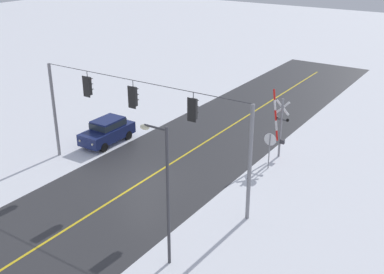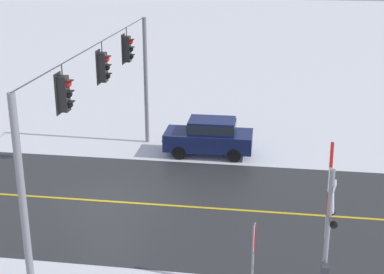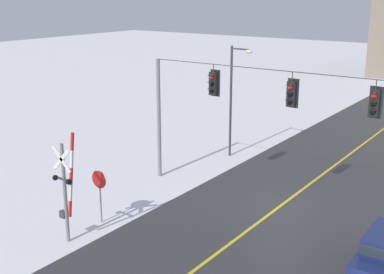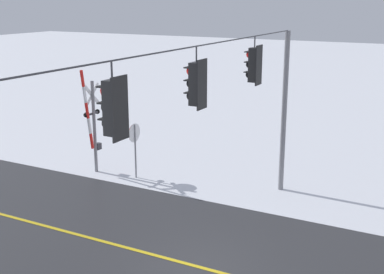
{
  "view_description": "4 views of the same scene",
  "coord_description": "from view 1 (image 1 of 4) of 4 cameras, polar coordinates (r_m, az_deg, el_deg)",
  "views": [
    {
      "loc": [
        -16.13,
        18.95,
        13.31
      ],
      "look_at": [
        -3.07,
        -0.79,
        3.34
      ],
      "focal_mm": 44.21,
      "sensor_mm": 36.0,
      "label": 1
    },
    {
      "loc": [
        -19.35,
        -6.23,
        9.67
      ],
      "look_at": [
        -1.13,
        -3.49,
        3.24
      ],
      "focal_mm": 53.17,
      "sensor_mm": 36.0,
      "label": 2
    },
    {
      "loc": [
        9.11,
        -19.73,
        9.42
      ],
      "look_at": [
        -3.08,
        -2.56,
        3.39
      ],
      "focal_mm": 47.54,
      "sensor_mm": 36.0,
      "label": 3
    },
    {
      "loc": [
        11.61,
        5.91,
        7.34
      ],
      "look_at": [
        -1.86,
        -1.25,
        3.22
      ],
      "focal_mm": 48.14,
      "sensor_mm": 36.0,
      "label": 4
    }
  ],
  "objects": [
    {
      "name": "ground_plane",
      "position": [
        28.22,
        -6.13,
        -5.45
      ],
      "size": [
        160.0,
        160.0,
        0.0
      ],
      "primitive_type": "plane",
      "color": "white"
    },
    {
      "name": "road_asphalt",
      "position": [
        24.59,
        -15.14,
        -10.83
      ],
      "size": [
        9.0,
        80.0,
        0.01
      ],
      "primitive_type": "cube",
      "color": "#303033",
      "rests_on": "ground"
    },
    {
      "name": "lane_centre_line",
      "position": [
        24.59,
        -15.14,
        -10.82
      ],
      "size": [
        0.14,
        72.0,
        0.01
      ],
      "primitive_type": "cube",
      "color": "gold",
      "rests_on": "ground"
    },
    {
      "name": "signal_span",
      "position": [
        26.53,
        -6.59,
        2.69
      ],
      "size": [
        14.2,
        0.47,
        6.22
      ],
      "color": "gray",
      "rests_on": "ground"
    },
    {
      "name": "stop_sign",
      "position": [
        29.41,
        9.39,
        -0.72
      ],
      "size": [
        0.8,
        0.09,
        2.35
      ],
      "color": "gray",
      "rests_on": "ground"
    },
    {
      "name": "railroad_crossing",
      "position": [
        30.96,
        10.61,
        1.53
      ],
      "size": [
        1.19,
        0.31,
        4.53
      ],
      "color": "gray",
      "rests_on": "ground"
    },
    {
      "name": "parked_car_navy",
      "position": [
        33.52,
        -10.16,
        0.83
      ],
      "size": [
        1.85,
        4.22,
        1.74
      ],
      "color": "navy",
      "rests_on": "ground"
    },
    {
      "name": "streetlamp_near",
      "position": [
        19.74,
        -3.45,
        -5.63
      ],
      "size": [
        1.39,
        0.28,
        6.5
      ],
      "color": "#38383D",
      "rests_on": "ground"
    }
  ]
}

